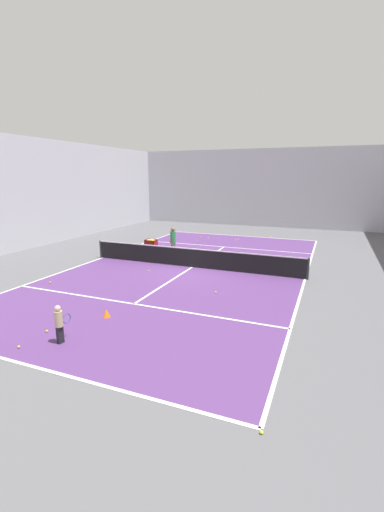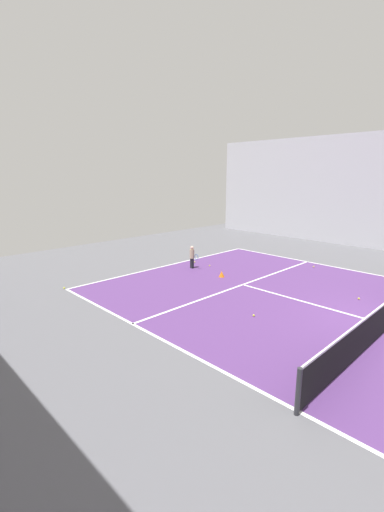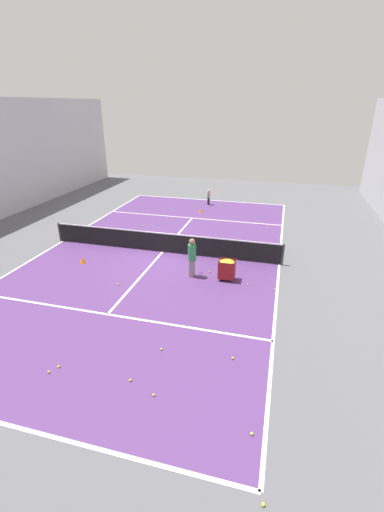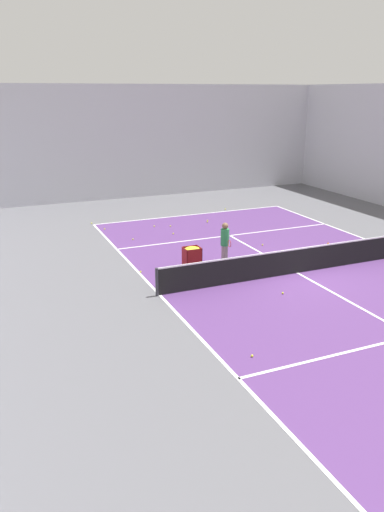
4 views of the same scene
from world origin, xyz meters
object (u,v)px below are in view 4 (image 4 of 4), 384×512
(ball_cart, at_px, (192,253))
(tennis_net, at_px, (298,260))
(coach_at_net, at_px, (225,240))
(training_cone_1, at_px, (328,245))

(ball_cart, bearing_deg, tennis_net, -30.21)
(coach_at_net, distance_m, ball_cart, 1.46)
(tennis_net, distance_m, ball_cart, 3.98)
(coach_at_net, bearing_deg, tennis_net, 48.44)
(ball_cart, height_order, training_cone_1, ball_cart)
(tennis_net, bearing_deg, training_cone_1, 34.94)
(ball_cart, bearing_deg, coach_at_net, 2.38)
(training_cone_1, bearing_deg, tennis_net, -145.06)
(tennis_net, bearing_deg, ball_cart, 149.79)
(coach_at_net, relative_size, ball_cart, 1.91)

